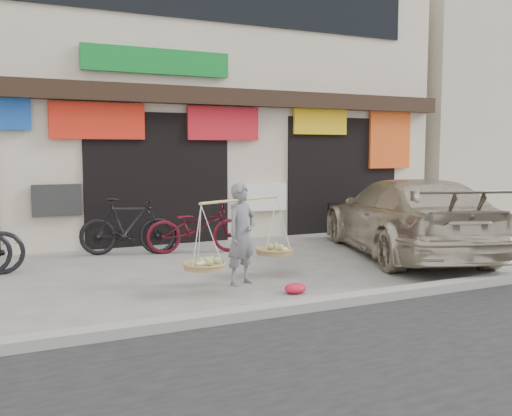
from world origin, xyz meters
name	(u,v)px	position (x,y,z in m)	size (l,w,h in m)	color
ground	(225,279)	(0.00, 0.00, 0.00)	(70.00, 70.00, 0.00)	gray
kerb	(288,308)	(0.00, -2.00, 0.06)	(70.00, 0.25, 0.12)	gray
shophouse_block	(124,89)	(0.00, 6.42, 3.45)	(14.00, 6.32, 7.00)	beige
neighbor_east	(498,115)	(13.50, 7.00, 3.20)	(12.00, 7.00, 6.40)	#C0B69F
street_vendor	(242,239)	(0.10, -0.42, 0.67)	(1.93, 1.15, 1.46)	slate
bike_1	(128,226)	(-0.85, 2.64, 0.53)	(0.50, 1.78, 1.07)	black
bike_2	(197,227)	(0.37, 2.28, 0.49)	(0.65, 1.88, 0.99)	#500D18
suv	(406,217)	(3.77, 0.37, 0.71)	(3.40, 5.30, 1.43)	#BBAE97
red_bag	(295,288)	(0.53, -1.23, 0.07)	(0.31, 0.25, 0.14)	red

